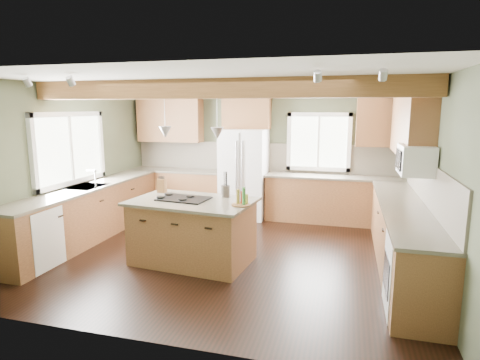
# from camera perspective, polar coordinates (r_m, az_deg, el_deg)

# --- Properties ---
(floor) EXTENTS (5.60, 5.60, 0.00)m
(floor) POSITION_cam_1_polar(r_m,az_deg,el_deg) (6.32, -1.67, -10.34)
(floor) COLOR black
(floor) RESTS_ON ground
(ceiling) EXTENTS (5.60, 5.60, 0.00)m
(ceiling) POSITION_cam_1_polar(r_m,az_deg,el_deg) (5.93, -1.80, 13.91)
(ceiling) COLOR silver
(ceiling) RESTS_ON wall_back
(wall_back) EXTENTS (5.60, 0.00, 5.60)m
(wall_back) POSITION_cam_1_polar(r_m,az_deg,el_deg) (8.39, 3.21, 3.91)
(wall_back) COLOR #464B35
(wall_back) RESTS_ON ground
(wall_left) EXTENTS (0.00, 5.00, 5.00)m
(wall_left) POSITION_cam_1_polar(r_m,az_deg,el_deg) (7.30, -23.30, 2.16)
(wall_left) COLOR #464B35
(wall_left) RESTS_ON ground
(wall_right) EXTENTS (0.00, 5.00, 5.00)m
(wall_right) POSITION_cam_1_polar(r_m,az_deg,el_deg) (5.84, 25.60, 0.17)
(wall_right) COLOR #464B35
(wall_right) RESTS_ON ground
(ceiling_beam) EXTENTS (5.55, 0.26, 0.26)m
(ceiling_beam) POSITION_cam_1_polar(r_m,az_deg,el_deg) (5.49, -3.21, 12.84)
(ceiling_beam) COLOR brown
(ceiling_beam) RESTS_ON ceiling
(soffit_trim) EXTENTS (5.55, 0.20, 0.10)m
(soffit_trim) POSITION_cam_1_polar(r_m,az_deg,el_deg) (8.25, 3.15, 12.44)
(soffit_trim) COLOR brown
(soffit_trim) RESTS_ON ceiling
(backsplash_back) EXTENTS (5.58, 0.03, 0.58)m
(backsplash_back) POSITION_cam_1_polar(r_m,az_deg,el_deg) (8.39, 3.18, 3.29)
(backsplash_back) COLOR brown
(backsplash_back) RESTS_ON wall_back
(backsplash_right) EXTENTS (0.03, 3.70, 0.58)m
(backsplash_right) POSITION_cam_1_polar(r_m,az_deg,el_deg) (5.90, 25.31, -0.60)
(backsplash_right) COLOR brown
(backsplash_right) RESTS_ON wall_right
(base_cab_back_left) EXTENTS (2.02, 0.60, 0.88)m
(base_cab_back_left) POSITION_cam_1_polar(r_m,az_deg,el_deg) (8.79, -8.76, -1.58)
(base_cab_back_left) COLOR brown
(base_cab_back_left) RESTS_ON floor
(counter_back_left) EXTENTS (2.06, 0.64, 0.04)m
(counter_back_left) POSITION_cam_1_polar(r_m,az_deg,el_deg) (8.71, -8.84, 1.38)
(counter_back_left) COLOR #494135
(counter_back_left) RESTS_ON base_cab_back_left
(base_cab_back_right) EXTENTS (2.62, 0.60, 0.88)m
(base_cab_back_right) POSITION_cam_1_polar(r_m,az_deg,el_deg) (8.06, 13.13, -2.80)
(base_cab_back_right) COLOR brown
(base_cab_back_right) RESTS_ON floor
(counter_back_right) EXTENTS (2.66, 0.64, 0.04)m
(counter_back_right) POSITION_cam_1_polar(r_m,az_deg,el_deg) (7.97, 13.26, 0.43)
(counter_back_right) COLOR #494135
(counter_back_right) RESTS_ON base_cab_back_right
(base_cab_left) EXTENTS (0.60, 3.70, 0.88)m
(base_cab_left) POSITION_cam_1_polar(r_m,az_deg,el_deg) (7.32, -20.74, -4.53)
(base_cab_left) COLOR brown
(base_cab_left) RESTS_ON floor
(counter_left) EXTENTS (0.64, 3.74, 0.04)m
(counter_left) POSITION_cam_1_polar(r_m,az_deg,el_deg) (7.22, -20.97, -0.99)
(counter_left) COLOR #494135
(counter_left) RESTS_ON base_cab_left
(base_cab_right) EXTENTS (0.60, 3.70, 0.88)m
(base_cab_right) POSITION_cam_1_polar(r_m,az_deg,el_deg) (6.03, 22.07, -7.69)
(base_cab_right) COLOR brown
(base_cab_right) RESTS_ON floor
(counter_right) EXTENTS (0.64, 3.74, 0.04)m
(counter_right) POSITION_cam_1_polar(r_m,az_deg,el_deg) (5.91, 22.36, -3.43)
(counter_right) COLOR #494135
(counter_right) RESTS_ON base_cab_right
(upper_cab_back_left) EXTENTS (1.40, 0.35, 0.90)m
(upper_cab_back_left) POSITION_cam_1_polar(r_m,az_deg,el_deg) (8.81, -9.90, 8.32)
(upper_cab_back_left) COLOR brown
(upper_cab_back_left) RESTS_ON wall_back
(upper_cab_over_fridge) EXTENTS (0.96, 0.35, 0.70)m
(upper_cab_over_fridge) POSITION_cam_1_polar(r_m,az_deg,el_deg) (8.24, 0.94, 9.74)
(upper_cab_over_fridge) COLOR brown
(upper_cab_over_fridge) RESTS_ON wall_back
(upper_cab_right) EXTENTS (0.35, 2.20, 0.90)m
(upper_cab_right) POSITION_cam_1_polar(r_m,az_deg,el_deg) (6.63, 23.16, 7.09)
(upper_cab_right) COLOR brown
(upper_cab_right) RESTS_ON wall_right
(upper_cab_back_corner) EXTENTS (0.90, 0.35, 0.90)m
(upper_cab_back_corner) POSITION_cam_1_polar(r_m,az_deg,el_deg) (8.01, 19.45, 7.72)
(upper_cab_back_corner) COLOR brown
(upper_cab_back_corner) RESTS_ON wall_back
(window_left) EXTENTS (0.04, 1.60, 1.05)m
(window_left) POSITION_cam_1_polar(r_m,az_deg,el_deg) (7.30, -23.08, 4.15)
(window_left) COLOR white
(window_left) RESTS_ON wall_left
(window_back) EXTENTS (1.10, 0.04, 1.00)m
(window_back) POSITION_cam_1_polar(r_m,az_deg,el_deg) (8.19, 11.13, 5.34)
(window_back) COLOR white
(window_back) RESTS_ON wall_back
(sink) EXTENTS (0.50, 0.65, 0.03)m
(sink) POSITION_cam_1_polar(r_m,az_deg,el_deg) (7.22, -20.97, -0.95)
(sink) COLOR #262628
(sink) RESTS_ON counter_left
(faucet) EXTENTS (0.02, 0.02, 0.28)m
(faucet) POSITION_cam_1_polar(r_m,az_deg,el_deg) (7.09, -19.86, 0.12)
(faucet) COLOR #B2B2B7
(faucet) RESTS_ON sink
(dishwasher) EXTENTS (0.60, 0.60, 0.84)m
(dishwasher) POSITION_cam_1_polar(r_m,az_deg,el_deg) (6.35, -27.53, -7.33)
(dishwasher) COLOR white
(dishwasher) RESTS_ON floor
(oven) EXTENTS (0.60, 0.72, 0.84)m
(oven) POSITION_cam_1_polar(r_m,az_deg,el_deg) (4.82, 23.78, -12.44)
(oven) COLOR white
(oven) RESTS_ON floor
(microwave) EXTENTS (0.40, 0.70, 0.38)m
(microwave) POSITION_cam_1_polar(r_m,az_deg,el_deg) (5.72, 23.72, 2.65)
(microwave) COLOR white
(microwave) RESTS_ON wall_right
(pendant_left) EXTENTS (0.18, 0.18, 0.16)m
(pendant_left) POSITION_cam_1_polar(r_m,az_deg,el_deg) (5.83, -10.59, 6.73)
(pendant_left) COLOR #B2B2B7
(pendant_left) RESTS_ON ceiling
(pendant_right) EXTENTS (0.18, 0.18, 0.16)m
(pendant_right) POSITION_cam_1_polar(r_m,az_deg,el_deg) (5.45, -3.26, 6.65)
(pendant_right) COLOR #B2B2B7
(pendant_right) RESTS_ON ceiling
(refrigerator) EXTENTS (0.90, 0.74, 1.80)m
(refrigerator) POSITION_cam_1_polar(r_m,az_deg,el_deg) (8.14, 0.57, 0.90)
(refrigerator) COLOR white
(refrigerator) RESTS_ON floor
(island) EXTENTS (1.72, 1.16, 0.88)m
(island) POSITION_cam_1_polar(r_m,az_deg,el_deg) (5.89, -6.74, -7.41)
(island) COLOR brown
(island) RESTS_ON floor
(island_top) EXTENTS (1.84, 1.28, 0.04)m
(island_top) POSITION_cam_1_polar(r_m,az_deg,el_deg) (5.77, -6.83, -3.05)
(island_top) COLOR #494135
(island_top) RESTS_ON island
(cooktop) EXTENTS (0.75, 0.54, 0.02)m
(cooktop) POSITION_cam_1_polar(r_m,az_deg,el_deg) (5.83, -8.02, -2.65)
(cooktop) COLOR black
(cooktop) RESTS_ON island_top
(knife_block) EXTENTS (0.13, 0.10, 0.21)m
(knife_block) POSITION_cam_1_polar(r_m,az_deg,el_deg) (6.35, -11.06, -0.79)
(knife_block) COLOR brown
(knife_block) RESTS_ON island_top
(utensil_crock) EXTENTS (0.15, 0.15, 0.17)m
(utensil_crock) POSITION_cam_1_polar(r_m,az_deg,el_deg) (5.92, -2.09, -1.59)
(utensil_crock) COLOR #36312B
(utensil_crock) RESTS_ON island_top
(bottle_tray) EXTENTS (0.26, 0.26, 0.24)m
(bottle_tray) POSITION_cam_1_polar(r_m,az_deg,el_deg) (5.40, 0.16, -2.38)
(bottle_tray) COLOR brown
(bottle_tray) RESTS_ON island_top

